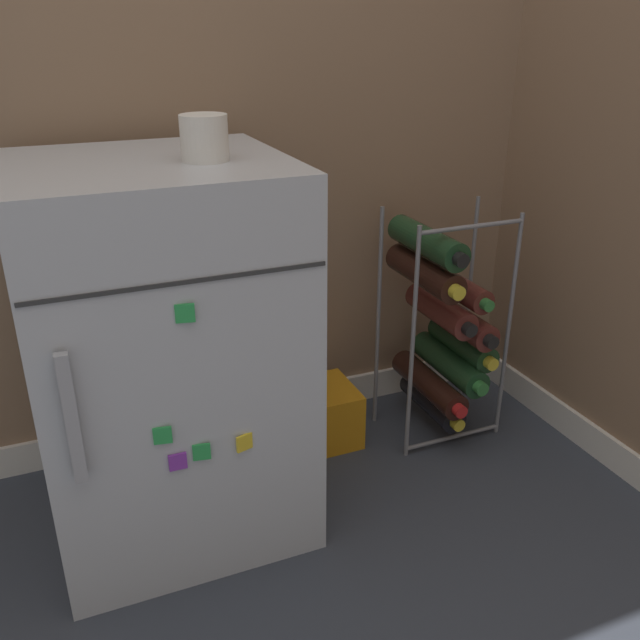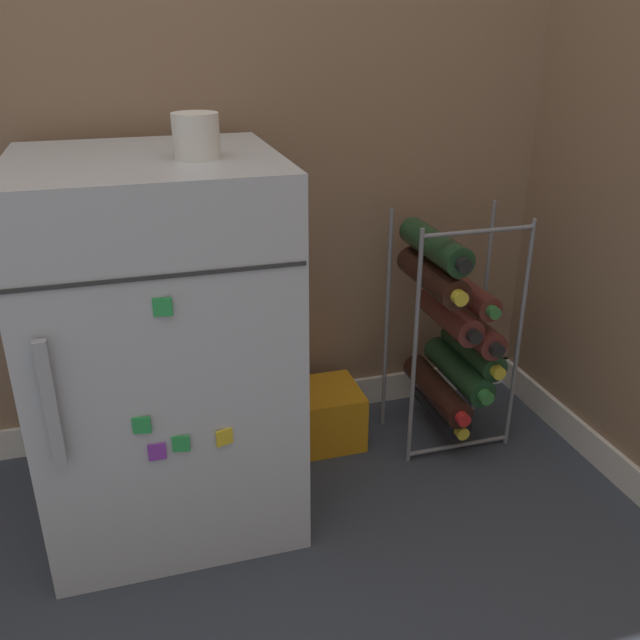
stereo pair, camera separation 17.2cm
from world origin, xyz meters
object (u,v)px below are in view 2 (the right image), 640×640
Objects in this scene: wine_rack at (451,332)px; soda_box at (321,415)px; fridge_top_cup at (196,136)px; mini_fridge at (162,346)px.

wine_rack is 0.44m from soda_box.
fridge_top_cup is at bearing -168.60° from wine_rack.
fridge_top_cup is (-0.32, -0.21, 0.84)m from soda_box.
mini_fridge is 9.23× the size of fridge_top_cup.
wine_rack is at bearing -11.53° from soda_box.
mini_fridge is 0.50m from fridge_top_cup.
mini_fridge reaches higher than wine_rack.
wine_rack is at bearing 11.40° from fridge_top_cup.
mini_fridge is at bearing 152.37° from fridge_top_cup.
fridge_top_cup is at bearing -146.98° from soda_box.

